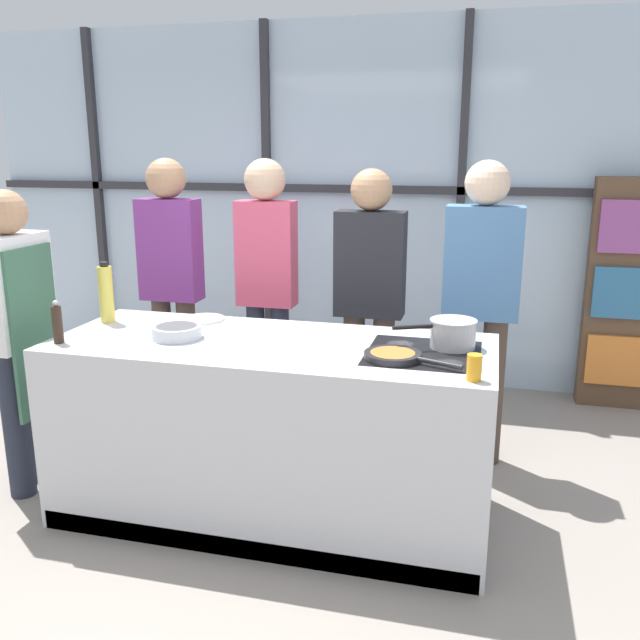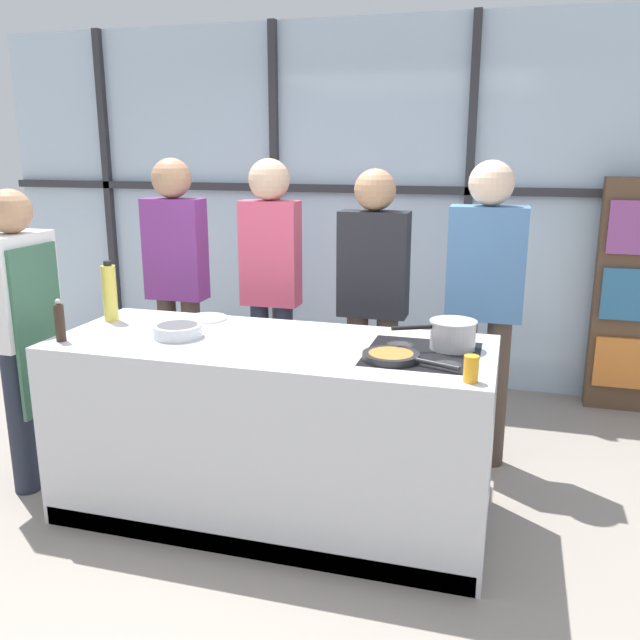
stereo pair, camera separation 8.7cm
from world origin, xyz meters
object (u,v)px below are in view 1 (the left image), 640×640
at_px(spectator_center_left, 267,277).
at_px(saucepan, 453,333).
at_px(juice_glass_near, 474,368).
at_px(spectator_center_right, 370,293).
at_px(pepper_grinder, 57,324).
at_px(white_plate, 204,319).
at_px(frying_pan, 394,356).
at_px(mixing_bowl, 177,331).
at_px(chef, 18,325).
at_px(oil_bottle, 106,294).
at_px(spectator_far_right, 481,294).
at_px(spectator_far_left, 171,275).

bearing_deg(spectator_center_left, saucepan, 146.94).
relative_size(saucepan, juice_glass_near, 3.48).
relative_size(spectator_center_right, pepper_grinder, 8.15).
relative_size(saucepan, white_plate, 1.71).
height_order(frying_pan, pepper_grinder, pepper_grinder).
relative_size(white_plate, pepper_grinder, 1.05).
relative_size(spectator_center_right, frying_pan, 3.89).
height_order(saucepan, mixing_bowl, saucepan).
bearing_deg(mixing_bowl, pepper_grinder, -156.86).
relative_size(white_plate, mixing_bowl, 0.91).
bearing_deg(spectator_center_right, pepper_grinder, 41.73).
distance_m(frying_pan, juice_glass_near, 0.41).
bearing_deg(juice_glass_near, saucepan, 104.51).
bearing_deg(chef, white_plate, 112.51).
bearing_deg(juice_glass_near, frying_pan, 150.52).
height_order(spectator_center_left, pepper_grinder, spectator_center_left).
xyz_separation_m(chef, saucepan, (2.26, 0.18, 0.07)).
xyz_separation_m(white_plate, oil_bottle, (-0.49, -0.17, 0.15)).
relative_size(spectator_far_right, pepper_grinder, 8.38).
distance_m(spectator_far_right, mixing_bowl, 1.74).
bearing_deg(juice_glass_near, spectator_far_right, 90.39).
relative_size(chef, saucepan, 4.29).
height_order(chef, mixing_bowl, chef).
distance_m(spectator_far_left, spectator_far_right, 1.95).
relative_size(spectator_far_left, spectator_center_right, 1.03).
bearing_deg(white_plate, spectator_far_left, 129.48).
bearing_deg(spectator_far_left, spectator_center_right, -180.00).
bearing_deg(juice_glass_near, spectator_center_right, 118.20).
relative_size(spectator_far_left, juice_glass_near, 16.17).
height_order(spectator_center_right, white_plate, spectator_center_right).
xyz_separation_m(spectator_center_right, juice_glass_near, (0.66, -1.23, -0.02)).
distance_m(spectator_center_right, saucepan, 0.95).
distance_m(frying_pan, oil_bottle, 1.64).
bearing_deg(spectator_center_left, oil_bottle, 48.77).
distance_m(chef, spectator_far_right, 2.56).
height_order(spectator_far_left, spectator_center_left, same).
xyz_separation_m(spectator_center_right, white_plate, (-0.82, -0.59, -0.07)).
bearing_deg(saucepan, spectator_center_left, 146.94).
bearing_deg(frying_pan, white_plate, 158.48).
bearing_deg(spectator_center_right, juice_glass_near, 118.20).
bearing_deg(chef, juice_glass_near, 83.53).
bearing_deg(white_plate, pepper_grinder, -130.28).
xyz_separation_m(mixing_bowl, oil_bottle, (-0.51, 0.20, 0.12)).
distance_m(chef, saucepan, 2.27).
bearing_deg(saucepan, pepper_grinder, -167.85).
distance_m(chef, pepper_grinder, 0.46).
bearing_deg(spectator_center_left, spectator_far_left, 0.00).
xyz_separation_m(spectator_center_left, oil_bottle, (-0.66, -0.75, 0.02)).
bearing_deg(spectator_far_right, mixing_bowl, 33.35).
distance_m(oil_bottle, juice_glass_near, 2.03).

